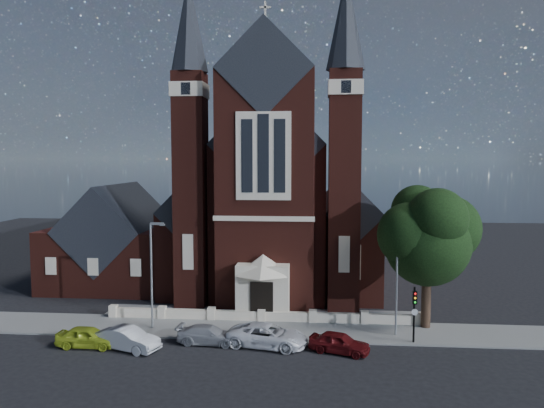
{
  "coord_description": "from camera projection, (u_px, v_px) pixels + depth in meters",
  "views": [
    {
      "loc": [
        4.34,
        -33.93,
        12.76
      ],
      "look_at": [
        0.33,
        12.0,
        8.84
      ],
      "focal_mm": 35.0,
      "sensor_mm": 36.0,
      "label": 1
    }
  ],
  "objects": [
    {
      "name": "pavement_strip",
      "position": [
        259.0,
        330.0,
        39.61
      ],
      "size": [
        60.0,
        5.0,
        0.12
      ],
      "primitive_type": "cube",
      "color": "gray",
      "rests_on": "ground"
    },
    {
      "name": "parish_hall",
      "position": [
        118.0,
        245.0,
        54.06
      ],
      "size": [
        12.0,
        12.2,
        10.24
      ],
      "color": "#491B13",
      "rests_on": "ground"
    },
    {
      "name": "car_silver_b",
      "position": [
        209.0,
        335.0,
        36.6
      ],
      "size": [
        4.5,
        2.09,
        1.27
      ],
      "primitive_type": "imported",
      "rotation": [
        0.0,
        0.0,
        1.5
      ],
      "color": "#999BA0",
      "rests_on": "ground"
    },
    {
      "name": "forecourt_wall",
      "position": [
        262.0,
        322.0,
        41.59
      ],
      "size": [
        24.0,
        0.4,
        0.9
      ],
      "primitive_type": "cube",
      "color": "beige",
      "rests_on": "ground"
    },
    {
      "name": "car_silver_a",
      "position": [
        128.0,
        339.0,
        35.46
      ],
      "size": [
        4.82,
        2.98,
        1.5
      ],
      "primitive_type": "imported",
      "rotation": [
        0.0,
        0.0,
        1.24
      ],
      "color": "#B7BBBF",
      "rests_on": "ground"
    },
    {
      "name": "ground",
      "position": [
        271.0,
        294.0,
        50.03
      ],
      "size": [
        120.0,
        120.0,
        0.0
      ],
      "primitive_type": "plane",
      "color": "black",
      "rests_on": "ground"
    },
    {
      "name": "church",
      "position": [
        278.0,
        201.0,
        57.22
      ],
      "size": [
        20.01,
        34.9,
        29.2
      ],
      "color": "#491B13",
      "rests_on": "ground"
    },
    {
      "name": "forecourt_paving",
      "position": [
        264.0,
        314.0,
        43.58
      ],
      "size": [
        26.0,
        3.0,
        0.14
      ],
      "primitive_type": "cube",
      "color": "gray",
      "rests_on": "ground"
    },
    {
      "name": "car_white_suv",
      "position": [
        268.0,
        336.0,
        36.07
      ],
      "size": [
        5.88,
        3.53,
        1.53
      ],
      "primitive_type": "imported",
      "rotation": [
        0.0,
        0.0,
        1.38
      ],
      "color": "white",
      "rests_on": "ground"
    },
    {
      "name": "car_lime_van",
      "position": [
        88.0,
        337.0,
        35.95
      ],
      "size": [
        4.22,
        1.75,
        1.43
      ],
      "primitive_type": "imported",
      "rotation": [
        0.0,
        0.0,
        1.56
      ],
      "color": "#A1B624",
      "rests_on": "ground"
    },
    {
      "name": "street_lamp_right",
      "position": [
        398.0,
        274.0,
        37.85
      ],
      "size": [
        1.16,
        0.22,
        8.09
      ],
      "color": "gray",
      "rests_on": "ground"
    },
    {
      "name": "street_lamp_left",
      "position": [
        152.0,
        269.0,
        39.41
      ],
      "size": [
        1.16,
        0.22,
        8.09
      ],
      "color": "gray",
      "rests_on": "ground"
    },
    {
      "name": "traffic_signal",
      "position": [
        414.0,
        308.0,
        36.38
      ],
      "size": [
        0.28,
        0.42,
        4.0
      ],
      "color": "black",
      "rests_on": "ground"
    },
    {
      "name": "street_tree",
      "position": [
        430.0,
        238.0,
        39.12
      ],
      "size": [
        6.4,
        6.6,
        10.7
      ],
      "color": "black",
      "rests_on": "ground"
    },
    {
      "name": "car_dark_red",
      "position": [
        339.0,
        343.0,
        34.91
      ],
      "size": [
        4.35,
        2.86,
        1.38
      ],
      "primitive_type": "imported",
      "rotation": [
        0.0,
        0.0,
        1.24
      ],
      "color": "#5A0F11",
      "rests_on": "ground"
    }
  ]
}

